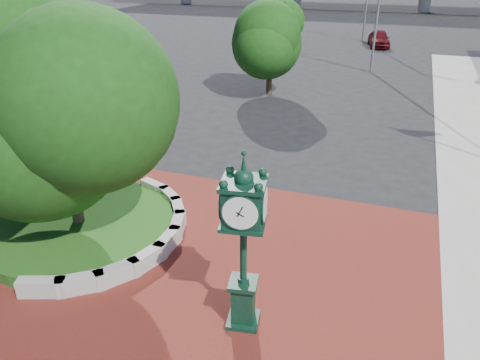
# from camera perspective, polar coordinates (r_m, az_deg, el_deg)

# --- Properties ---
(ground) EXTENTS (200.00, 200.00, 0.00)m
(ground) POSITION_cam_1_polar(r_m,az_deg,el_deg) (13.93, -2.06, -9.99)
(ground) COLOR black
(ground) RESTS_ON ground
(plaza) EXTENTS (12.00, 12.00, 0.04)m
(plaza) POSITION_cam_1_polar(r_m,az_deg,el_deg) (13.18, -3.71, -12.30)
(plaza) COLOR maroon
(plaza) RESTS_ON ground
(planter_wall) EXTENTS (2.96, 6.77, 0.54)m
(planter_wall) POSITION_cam_1_polar(r_m,az_deg,el_deg) (14.84, -11.91, -6.85)
(planter_wall) COLOR #9E9B93
(planter_wall) RESTS_ON ground
(grass_bed) EXTENTS (6.10, 6.10, 0.40)m
(grass_bed) POSITION_cam_1_polar(r_m,az_deg,el_deg) (16.08, -18.94, -5.32)
(grass_bed) COLOR #124012
(grass_bed) RESTS_ON ground
(tree_planter) EXTENTS (5.20, 5.20, 6.33)m
(tree_planter) POSITION_cam_1_polar(r_m,az_deg,el_deg) (14.66, -20.91, 6.57)
(tree_planter) COLOR #38281C
(tree_planter) RESTS_ON ground
(tree_street) EXTENTS (4.40, 4.40, 5.45)m
(tree_street) POSITION_cam_1_polar(r_m,az_deg,el_deg) (30.02, 3.70, 16.47)
(tree_street) COLOR #38281C
(tree_street) RESTS_ON ground
(post_clock) EXTENTS (1.06, 1.06, 4.49)m
(post_clock) POSITION_cam_1_polar(r_m,az_deg,el_deg) (10.47, 0.43, -7.06)
(post_clock) COLOR black
(post_clock) RESTS_ON ground
(parked_car) EXTENTS (2.60, 4.73, 1.52)m
(parked_car) POSITION_cam_1_polar(r_m,az_deg,el_deg) (48.62, 16.58, 16.21)
(parked_car) COLOR #4F0B10
(parked_car) RESTS_ON ground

